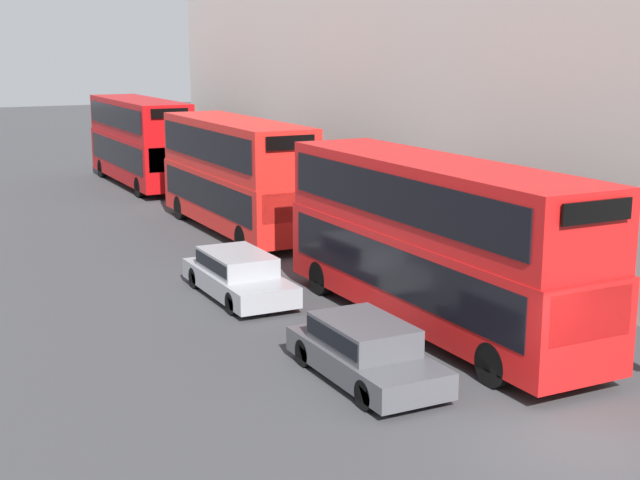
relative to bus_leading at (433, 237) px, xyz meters
name	(u,v)px	position (x,y,z in m)	size (l,w,h in m)	color
ground_plane	(571,444)	(-1.60, -6.99, -2.41)	(200.00, 200.00, 0.00)	#38383A
bus_leading	(433,237)	(0.00, 0.00, 0.00)	(2.59, 11.35, 4.37)	red
bus_second_in_queue	(235,171)	(0.00, 13.58, 0.01)	(2.59, 10.16, 4.39)	red
bus_third_in_queue	(139,138)	(0.00, 27.01, 0.05)	(2.59, 10.70, 4.47)	#B20C0F
car_dark_sedan	(365,349)	(-3.40, -2.47, -1.70)	(1.80, 4.38, 1.33)	#47474C
car_hatchback	(238,273)	(-3.40, 4.93, -1.70)	(1.81, 4.78, 1.32)	gray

